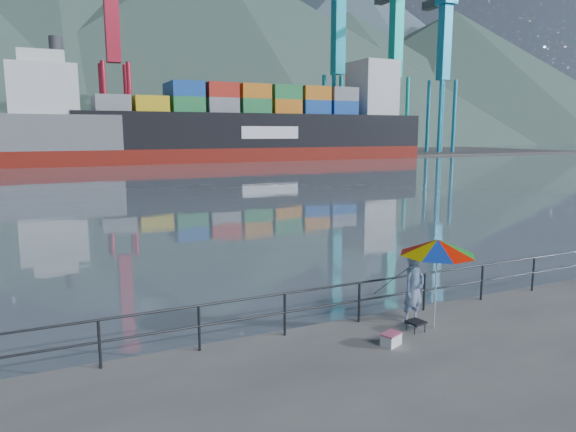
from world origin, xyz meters
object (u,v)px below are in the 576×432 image
object	(u,v)px
fisherman	(414,289)
container_ship	(268,125)
cooler_bag	(391,340)
beach_umbrella	(438,247)

from	to	relation	value
fisherman	container_ship	size ratio (longest dim) A/B	0.03
cooler_bag	container_ship	bearing A→B (deg)	47.19
fisherman	beach_umbrella	bearing A→B (deg)	-74.85
fisherman	cooler_bag	distance (m)	1.71
fisherman	beach_umbrella	size ratio (longest dim) A/B	0.77
fisherman	cooler_bag	xyz separation A→B (m)	(-1.28, -0.88, -0.73)
cooler_bag	container_ship	world-z (taller)	container_ship
cooler_bag	fisherman	bearing A→B (deg)	12.26
beach_umbrella	cooler_bag	world-z (taller)	beach_umbrella
beach_umbrella	container_ship	bearing A→B (deg)	70.34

